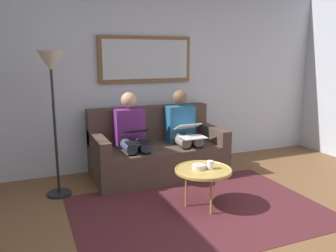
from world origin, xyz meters
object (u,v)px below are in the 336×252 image
object	(u,v)px
framed_mirror	(146,59)
standing_lamp	(51,77)
bowl	(199,167)
laptop_white	(190,131)
cup	(210,165)
coffee_table	(203,170)
person_left	(183,129)
couch	(156,151)
laptop_black	(137,136)
person_right	(132,134)

from	to	relation	value
framed_mirror	standing_lamp	size ratio (longest dim) A/B	0.81
bowl	standing_lamp	xyz separation A→B (m)	(1.35, -0.93, 0.91)
framed_mirror	laptop_white	xyz separation A→B (m)	(-0.37, 0.68, -0.92)
cup	laptop_white	xyz separation A→B (m)	(-0.22, -0.94, 0.15)
coffee_table	person_left	world-z (taller)	person_left
couch	cup	distance (m)	1.25
cup	bowl	distance (m)	0.12
laptop_white	laptop_black	xyz separation A→B (m)	(0.73, 0.01, -0.00)
framed_mirror	coffee_table	world-z (taller)	framed_mirror
person_right	standing_lamp	bearing A→B (deg)	11.75
bowl	person_left	size ratio (longest dim) A/B	0.13
bowl	person_left	xyz separation A→B (m)	(-0.34, -1.12, 0.15)
person_left	laptop_black	xyz separation A→B (m)	(0.73, 0.24, 0.02)
bowl	laptop_white	size ratio (longest dim) A/B	0.37
laptop_white	framed_mirror	bearing A→B (deg)	-61.85
bowl	standing_lamp	distance (m)	1.88
person_left	cup	bearing A→B (deg)	79.12
couch	framed_mirror	world-z (taller)	framed_mirror
couch	person_left	bearing A→B (deg)	169.49
framed_mirror	person_right	distance (m)	1.11
framed_mirror	laptop_black	distance (m)	1.21
person_right	laptop_black	xyz separation A→B (m)	(0.00, 0.24, 0.02)
framed_mirror	person_left	bearing A→B (deg)	128.70
cup	couch	bearing A→B (deg)	-83.45
laptop_white	person_left	bearing A→B (deg)	-90.00
person_right	bowl	bearing A→B (deg)	109.33
person_left	standing_lamp	size ratio (longest dim) A/B	0.69
coffee_table	couch	bearing A→B (deg)	-86.72
couch	person_right	distance (m)	0.48
laptop_black	person_right	bearing A→B (deg)	-90.00
couch	laptop_black	size ratio (longest dim) A/B	4.71
cup	laptop_black	bearing A→B (deg)	-61.40
person_left	standing_lamp	world-z (taller)	standing_lamp
bowl	couch	bearing A→B (deg)	-88.64
framed_mirror	laptop_black	size ratio (longest dim) A/B	3.63
laptop_white	person_right	distance (m)	0.77
coffee_table	person_right	world-z (taller)	person_right
laptop_black	cup	bearing A→B (deg)	118.60
person_left	laptop_white	xyz separation A→B (m)	(-0.00, 0.23, 0.02)
coffee_table	bowl	distance (m)	0.06
laptop_white	standing_lamp	world-z (taller)	standing_lamp
laptop_white	coffee_table	bearing A→B (deg)	72.18
coffee_table	person_left	xyz separation A→B (m)	(-0.30, -1.15, 0.19)
couch	person_right	bearing A→B (deg)	10.51
cup	standing_lamp	xyz separation A→B (m)	(1.46, -0.97, 0.89)
person_right	framed_mirror	bearing A→B (deg)	-128.70
framed_mirror	person_left	xyz separation A→B (m)	(-0.37, 0.46, -0.94)
coffee_table	bowl	xyz separation A→B (m)	(0.04, -0.02, 0.04)
person_left	standing_lamp	distance (m)	1.86
cup	laptop_black	distance (m)	1.07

